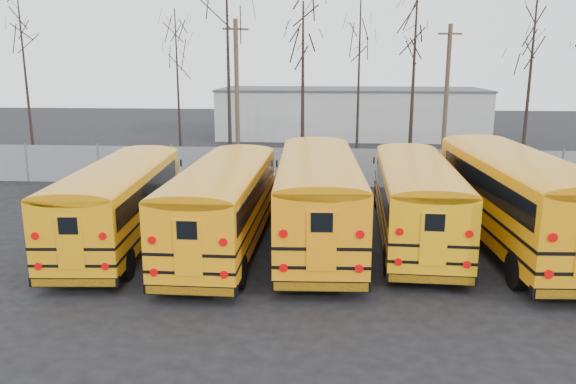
# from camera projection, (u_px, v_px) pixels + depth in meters

# --- Properties ---
(ground) EXTENTS (120.00, 120.00, 0.00)m
(ground) POSITION_uv_depth(u_px,v_px,m) (317.00, 268.00, 17.69)
(ground) COLOR black
(ground) RESTS_ON ground
(fence) EXTENTS (40.00, 0.04, 2.00)m
(fence) POSITION_uv_depth(u_px,v_px,m) (323.00, 167.00, 29.11)
(fence) COLOR gray
(fence) RESTS_ON ground
(distant_building) EXTENTS (22.00, 8.00, 4.00)m
(distant_building) POSITION_uv_depth(u_px,v_px,m) (350.00, 113.00, 48.16)
(distant_building) COLOR #B9B9B3
(distant_building) RESTS_ON ground
(bus_a) EXTENTS (3.19, 10.79, 2.98)m
(bus_a) POSITION_uv_depth(u_px,v_px,m) (121.00, 196.00, 19.72)
(bus_a) COLOR black
(bus_a) RESTS_ON ground
(bus_b) EXTENTS (2.62, 10.99, 3.07)m
(bus_b) POSITION_uv_depth(u_px,v_px,m) (224.00, 198.00, 19.24)
(bus_b) COLOR black
(bus_b) RESTS_ON ground
(bus_c) EXTENTS (3.19, 11.82, 3.28)m
(bus_c) POSITION_uv_depth(u_px,v_px,m) (318.00, 191.00, 19.77)
(bus_c) COLOR black
(bus_c) RESTS_ON ground
(bus_d) EXTENTS (2.91, 10.92, 3.03)m
(bus_d) POSITION_uv_depth(u_px,v_px,m) (416.00, 194.00, 19.95)
(bus_d) COLOR black
(bus_d) RESTS_ON ground
(bus_e) EXTENTS (3.44, 12.28, 3.40)m
(bus_e) POSITION_uv_depth(u_px,v_px,m) (515.00, 191.00, 19.41)
(bus_e) COLOR black
(bus_e) RESTS_ON ground
(utility_pole_left) EXTENTS (1.47, 0.77, 8.81)m
(utility_pole_left) POSITION_uv_depth(u_px,v_px,m) (237.00, 93.00, 33.91)
(utility_pole_left) COLOR #4F3E2D
(utility_pole_left) RESTS_ON ground
(utility_pole_right) EXTENTS (1.47, 0.57, 8.50)m
(utility_pole_right) POSITION_uv_depth(u_px,v_px,m) (446.00, 96.00, 33.51)
(utility_pole_right) COLOR #4C3B2B
(utility_pole_right) RESTS_ON ground
(tree_0) EXTENTS (0.26, 0.26, 10.50)m
(tree_0) POSITION_uv_depth(u_px,v_px,m) (26.00, 80.00, 35.09)
(tree_0) COLOR black
(tree_0) RESTS_ON ground
(tree_1) EXTENTS (0.26, 0.26, 9.41)m
(tree_1) POSITION_uv_depth(u_px,v_px,m) (178.00, 89.00, 34.15)
(tree_1) COLOR black
(tree_1) RESTS_ON ground
(tree_2) EXTENTS (0.26, 0.26, 12.61)m
(tree_2) POSITION_uv_depth(u_px,v_px,m) (228.00, 62.00, 31.30)
(tree_2) COLOR black
(tree_2) RESTS_ON ground
(tree_3) EXTENTS (0.26, 0.26, 9.42)m
(tree_3) POSITION_uv_depth(u_px,v_px,m) (303.00, 93.00, 30.07)
(tree_3) COLOR black
(tree_3) RESTS_ON ground
(tree_4) EXTENTS (0.26, 0.26, 10.41)m
(tree_4) POSITION_uv_depth(u_px,v_px,m) (359.00, 82.00, 32.32)
(tree_4) COLOR black
(tree_4) RESTS_ON ground
(tree_5) EXTENTS (0.26, 0.26, 10.54)m
(tree_5) POSITION_uv_depth(u_px,v_px,m) (413.00, 81.00, 31.67)
(tree_5) COLOR black
(tree_5) RESTS_ON ground
(tree_6) EXTENTS (0.26, 0.26, 10.15)m
(tree_6) POSITION_uv_depth(u_px,v_px,m) (529.00, 87.00, 29.00)
(tree_6) COLOR black
(tree_6) RESTS_ON ground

